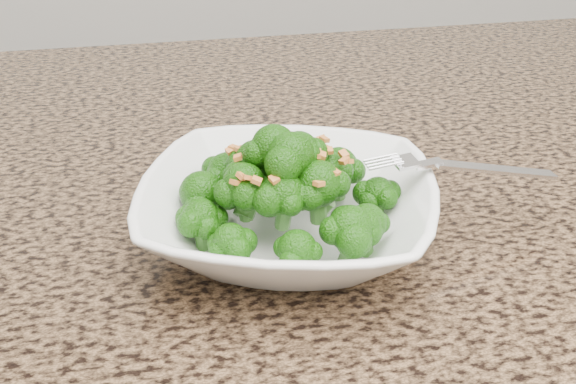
{
  "coord_description": "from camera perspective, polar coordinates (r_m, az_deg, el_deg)",
  "views": [
    {
      "loc": [
        -0.15,
        -0.33,
        1.23
      ],
      "look_at": [
        -0.05,
        0.19,
        0.95
      ],
      "focal_mm": 45.0,
      "sensor_mm": 36.0,
      "label": 1
    }
  ],
  "objects": [
    {
      "name": "bowl",
      "position": [
        0.6,
        0.0,
        -1.66
      ],
      "size": [
        0.31,
        0.31,
        0.06
      ],
      "primitive_type": "imported",
      "rotation": [
        0.0,
        0.0,
        -0.31
      ],
      "color": "white",
      "rests_on": "granite_counter"
    },
    {
      "name": "garlic_topping",
      "position": [
        0.56,
        0.0,
        7.35
      ],
      "size": [
        0.13,
        0.13,
        0.01
      ],
      "primitive_type": null,
      "color": "orange",
      "rests_on": "broccoli_pile"
    },
    {
      "name": "granite_counter",
      "position": [
        0.73,
        1.69,
        -0.01
      ],
      "size": [
        1.64,
        1.04,
        0.03
      ],
      "primitive_type": "cube",
      "color": "brown",
      "rests_on": "cabinet"
    },
    {
      "name": "broccoli_pile",
      "position": [
        0.58,
        0.0,
        3.9
      ],
      "size": [
        0.22,
        0.22,
        0.07
      ],
      "primitive_type": null,
      "color": "#1B5C0A",
      "rests_on": "bowl"
    },
    {
      "name": "fork",
      "position": [
        0.62,
        11.39,
        2.23
      ],
      "size": [
        0.19,
        0.04,
        0.01
      ],
      "primitive_type": null,
      "rotation": [
        0.0,
        0.0,
        0.04
      ],
      "color": "silver",
      "rests_on": "bowl"
    }
  ]
}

